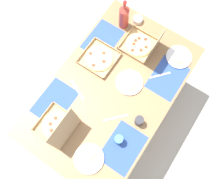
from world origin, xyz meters
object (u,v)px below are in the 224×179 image
at_px(pizza_box_edge_far, 99,58).
at_px(cup_clear_left, 139,121).
at_px(soda_bottle, 124,16).
at_px(cup_dark, 119,140).
at_px(pizza_box_corner_left, 58,126).
at_px(condiment_bowl, 138,20).
at_px(pizza_box_center, 142,45).
at_px(plate_near_right, 129,83).
at_px(plate_middle, 89,158).
at_px(plate_near_left, 179,57).

xyz_separation_m(pizza_box_edge_far, cup_clear_left, (0.29, 0.59, 0.04)).
xyz_separation_m(pizza_box_edge_far, soda_bottle, (-0.41, -0.01, 0.12)).
bearing_deg(cup_dark, cup_clear_left, 165.97).
bearing_deg(pizza_box_corner_left, condiment_bowl, -179.77).
xyz_separation_m(cup_clear_left, condiment_bowl, (-0.81, -0.51, -0.02)).
xyz_separation_m(pizza_box_center, plate_near_right, (0.35, 0.09, -0.04)).
bearing_deg(pizza_box_edge_far, plate_middle, 29.39).
bearing_deg(soda_bottle, plate_near_left, 88.59).
bearing_deg(pizza_box_center, condiment_bowl, -140.75).
xyz_separation_m(pizza_box_corner_left, pizza_box_edge_far, (-0.68, -0.08, -0.04)).
relative_size(pizza_box_corner_left, pizza_box_center, 1.01).
height_order(pizza_box_corner_left, pizza_box_center, pizza_box_corner_left).
relative_size(pizza_box_corner_left, condiment_bowl, 3.48).
distance_m(pizza_box_edge_far, cup_clear_left, 0.66).
bearing_deg(soda_bottle, condiment_bowl, 140.83).
bearing_deg(plate_middle, plate_near_left, 171.90).
xyz_separation_m(pizza_box_edge_far, cup_dark, (0.50, 0.53, 0.04)).
height_order(pizza_box_edge_far, plate_near_left, pizza_box_edge_far).
xyz_separation_m(pizza_box_center, cup_clear_left, (0.60, 0.33, -0.00)).
distance_m(soda_bottle, cup_dark, 1.07).
xyz_separation_m(cup_clear_left, cup_dark, (0.21, -0.05, 0.00)).
distance_m(pizza_box_corner_left, plate_middle, 0.34).
xyz_separation_m(plate_near_right, soda_bottle, (-0.46, -0.36, 0.12)).
bearing_deg(plate_near_right, pizza_box_center, -165.30).
height_order(plate_near_right, cup_dark, cup_dark).
relative_size(plate_middle, soda_bottle, 0.72).
bearing_deg(cup_dark, pizza_box_edge_far, -133.28).
bearing_deg(pizza_box_corner_left, plate_near_left, 155.15).
bearing_deg(condiment_bowl, pizza_box_edge_far, -8.46).
bearing_deg(pizza_box_edge_far, pizza_box_center, 140.17).
height_order(cup_clear_left, condiment_bowl, cup_clear_left).
relative_size(soda_bottle, cup_clear_left, 3.46).
height_order(plate_near_right, condiment_bowl, condiment_bowl).
bearing_deg(plate_near_left, pizza_box_center, -74.11).
bearing_deg(pizza_box_edge_far, plate_near_left, 124.38).
relative_size(pizza_box_corner_left, plate_middle, 1.35).
height_order(plate_middle, cup_clear_left, cup_clear_left).
height_order(pizza_box_edge_far, plate_near_right, pizza_box_edge_far).
height_order(pizza_box_corner_left, cup_clear_left, pizza_box_corner_left).
xyz_separation_m(pizza_box_corner_left, pizza_box_center, (-0.99, 0.17, -0.00)).
bearing_deg(pizza_box_center, pizza_box_edge_far, -39.83).
distance_m(cup_clear_left, cup_dark, 0.22).
relative_size(pizza_box_corner_left, cup_dark, 3.37).
bearing_deg(plate_near_right, pizza_box_corner_left, -22.63).
bearing_deg(pizza_box_center, plate_near_right, 14.70).
bearing_deg(plate_middle, soda_bottle, -159.61).
height_order(pizza_box_corner_left, cup_dark, pizza_box_corner_left).
xyz_separation_m(plate_middle, plate_near_left, (-1.14, 0.16, -0.00)).
bearing_deg(pizza_box_center, cup_clear_left, 29.24).
xyz_separation_m(plate_near_right, cup_dark, (0.46, 0.19, 0.04)).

